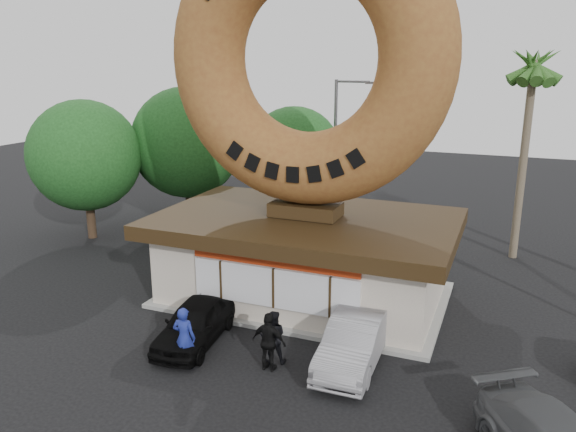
# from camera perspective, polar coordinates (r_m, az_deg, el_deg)

# --- Properties ---
(ground) EXTENTS (90.00, 90.00, 0.00)m
(ground) POSITION_cam_1_polar(r_m,az_deg,el_deg) (17.42, -5.41, -15.52)
(ground) COLOR black
(ground) RESTS_ON ground
(donut_shop) EXTENTS (11.20, 7.20, 3.80)m
(donut_shop) POSITION_cam_1_polar(r_m,az_deg,el_deg) (21.64, 1.75, -3.90)
(donut_shop) COLOR beige
(donut_shop) RESTS_ON ground
(giant_donut) EXTENTS (10.46, 2.67, 10.46)m
(giant_donut) POSITION_cam_1_polar(r_m,az_deg,el_deg) (20.43, 1.94, 15.70)
(giant_donut) COLOR #91602A
(giant_donut) RESTS_ON donut_shop
(tree_west) EXTENTS (6.00, 6.00, 7.65)m
(tree_west) POSITION_cam_1_polar(r_m,az_deg,el_deg) (31.26, -10.25, 7.33)
(tree_west) COLOR #473321
(tree_west) RESTS_ON ground
(tree_mid) EXTENTS (5.20, 5.20, 6.63)m
(tree_mid) POSITION_cam_1_polar(r_m,az_deg,el_deg) (30.66, 0.62, 6.24)
(tree_mid) COLOR #473321
(tree_mid) RESTS_ON ground
(tree_far) EXTENTS (5.60, 5.60, 7.14)m
(tree_far) POSITION_cam_1_polar(r_m,az_deg,el_deg) (30.24, -19.94, 5.79)
(tree_far) COLOR #473321
(tree_far) RESTS_ON ground
(palm_near) EXTENTS (2.60, 2.60, 9.75)m
(palm_near) POSITION_cam_1_polar(r_m,az_deg,el_deg) (27.19, 23.64, 13.11)
(palm_near) COLOR #726651
(palm_near) RESTS_ON ground
(street_lamp) EXTENTS (2.11, 0.20, 8.00)m
(street_lamp) POSITION_cam_1_polar(r_m,az_deg,el_deg) (30.83, 5.05, 7.11)
(street_lamp) COLOR #59595E
(street_lamp) RESTS_ON ground
(person_left) EXTENTS (0.76, 0.54, 1.94)m
(person_left) POSITION_cam_1_polar(r_m,az_deg,el_deg) (17.41, -10.50, -12.07)
(person_left) COLOR navy
(person_left) RESTS_ON ground
(person_center) EXTENTS (0.99, 0.88, 1.69)m
(person_center) POSITION_cam_1_polar(r_m,az_deg,el_deg) (17.47, -1.55, -12.18)
(person_center) COLOR black
(person_center) RESTS_ON ground
(person_right) EXTENTS (1.09, 0.48, 1.83)m
(person_right) POSITION_cam_1_polar(r_m,az_deg,el_deg) (17.03, -1.95, -12.68)
(person_right) COLOR black
(person_right) RESTS_ON ground
(car_black) EXTENTS (2.09, 4.22, 1.38)m
(car_black) POSITION_cam_1_polar(r_m,az_deg,el_deg) (18.91, -9.43, -10.64)
(car_black) COLOR black
(car_black) RESTS_ON ground
(car_silver) EXTENTS (1.67, 4.47, 1.46)m
(car_silver) POSITION_cam_1_polar(r_m,az_deg,el_deg) (17.58, 6.73, -12.51)
(car_silver) COLOR #959498
(car_silver) RESTS_ON ground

